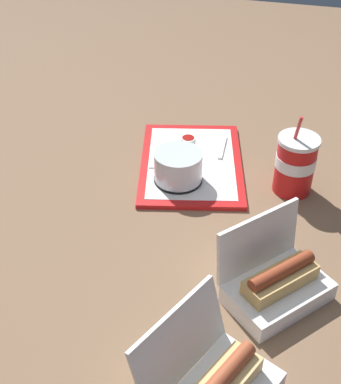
{
  "coord_description": "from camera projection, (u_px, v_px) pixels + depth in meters",
  "views": [
    {
      "loc": [
        0.89,
        0.21,
        0.79
      ],
      "look_at": [
        -0.05,
        -0.04,
        0.05
      ],
      "focal_mm": 50.0,
      "sensor_mm": 36.0,
      "label": 1
    }
  ],
  "objects": [
    {
      "name": "soda_cup_corner",
      "position": [
        295.0,
        164.0,
        1.26
      ],
      "size": [
        0.1,
        0.1,
        0.21
      ],
      "color": "red",
      "rests_on": "ground_plane"
    },
    {
      "name": "food_tray",
      "position": [
        191.0,
        163.0,
        1.39
      ],
      "size": [
        0.42,
        0.34,
        0.01
      ],
      "color": "red",
      "rests_on": "ground_plane"
    },
    {
      "name": "cake_container",
      "position": [
        178.0,
        168.0,
        1.3
      ],
      "size": [
        0.12,
        0.12,
        0.08
      ],
      "color": "black",
      "rests_on": "food_tray"
    },
    {
      "name": "ketchup_cup",
      "position": [
        188.0,
        141.0,
        1.44
      ],
      "size": [
        0.04,
        0.04,
        0.02
      ],
      "color": "white",
      "rests_on": "food_tray"
    },
    {
      "name": "ground_plane",
      "position": [
        182.0,
        225.0,
        1.2
      ],
      "size": [
        3.2,
        3.2,
        0.0
      ],
      "primitive_type": "plane",
      "color": "brown"
    },
    {
      "name": "napkin_stack",
      "position": [
        169.0,
        157.0,
        1.4
      ],
      "size": [
        0.12,
        0.12,
        0.0
      ],
      "primitive_type": "cube",
      "rotation": [
        0.0,
        0.0,
        0.25
      ],
      "color": "white",
      "rests_on": "food_tray"
    },
    {
      "name": "plastic_fork",
      "position": [
        222.0,
        147.0,
        1.43
      ],
      "size": [
        0.11,
        0.02,
        0.0
      ],
      "primitive_type": "cube",
      "rotation": [
        0.0,
        0.0,
        0.05
      ],
      "color": "white",
      "rests_on": "food_tray"
    },
    {
      "name": "clamshell_hotdog_right",
      "position": [
        276.0,
        283.0,
        1.01
      ],
      "size": [
        0.24,
        0.23,
        0.16
      ],
      "color": "white",
      "rests_on": "ground_plane"
    }
  ]
}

